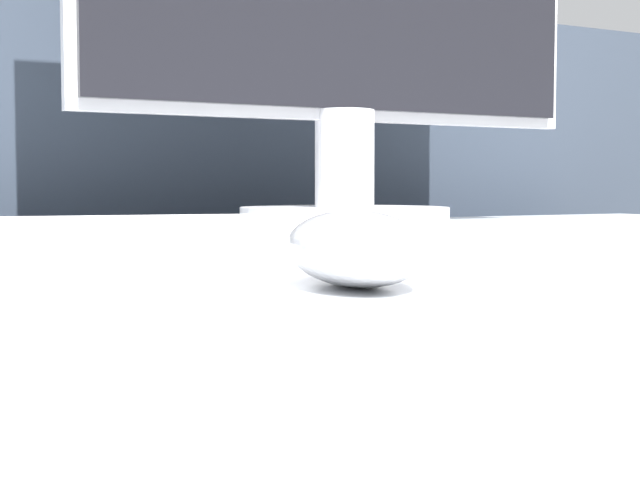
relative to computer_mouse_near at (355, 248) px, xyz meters
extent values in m
cube|color=#333D4C|center=(0.03, 0.80, -0.25)|extent=(5.00, 0.03, 1.07)
ellipsoid|color=silver|center=(0.00, 0.00, 0.00)|extent=(0.08, 0.12, 0.03)
cube|color=silver|center=(-0.08, 0.19, -0.01)|extent=(0.47, 0.21, 0.02)
cube|color=white|center=(-0.08, 0.19, 0.00)|extent=(0.44, 0.19, 0.01)
cylinder|color=white|center=(0.29, 0.52, -0.01)|extent=(0.23, 0.23, 0.02)
cylinder|color=white|center=(0.29, 0.52, 0.06)|extent=(0.07, 0.07, 0.11)
camera|label=1|loc=(-0.20, -0.34, 0.03)|focal=50.00mm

